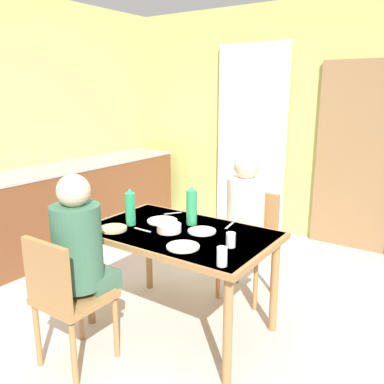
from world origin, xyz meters
TOP-DOWN VIEW (x-y plane):
  - ground_plane at (0.00, 0.00)m, footprint 6.47×6.47m
  - wall_back at (0.00, 2.49)m, footprint 4.33×0.10m
  - wall_left at (-2.06, 0.62)m, footprint 0.10×3.73m
  - door_wooden at (0.85, 2.41)m, footprint 0.80×0.05m
  - curtain_panel at (-0.35, 2.39)m, footprint 0.90×0.03m
  - kitchen_counter at (-1.73, 0.89)m, footprint 0.61×2.64m
  - dining_table at (0.25, 0.08)m, footprint 1.30×0.81m
  - chair_near_diner at (-0.06, -0.68)m, footprint 0.40×0.40m
  - chair_far_diner at (0.43, 0.84)m, footprint 0.40×0.40m
  - person_near_diner at (-0.06, -0.54)m, footprint 0.30×0.37m
  - person_far_diner at (0.43, 0.70)m, footprint 0.30×0.37m
  - water_bottle_green_near at (-0.13, -0.01)m, footprint 0.07×0.07m
  - water_bottle_green_far at (0.23, 0.25)m, footprint 0.08×0.08m
  - serving_bowl_center at (0.19, 0.03)m, footprint 0.17×0.17m
  - dinner_plate_near_left at (0.02, 0.18)m, footprint 0.23×0.23m
  - dinner_plate_near_right at (0.38, 0.16)m, footprint 0.20×0.20m
  - dinner_plate_far_center at (0.44, -0.15)m, footprint 0.21×0.21m
  - drinking_glass_by_near_diner at (0.78, -0.25)m, footprint 0.06×0.06m
  - drinking_glass_by_far_diner at (0.68, 0.03)m, footprint 0.06×0.06m
  - bread_plate_sliced at (-0.15, -0.16)m, footprint 0.19×0.19m
  - cutlery_knife_near at (0.02, -0.05)m, footprint 0.15×0.02m
  - cutlery_fork_near at (0.48, 0.38)m, footprint 0.04×0.15m
  - cutlery_knife_far at (-0.04, 0.39)m, footprint 0.10×0.13m

SIDE VIEW (x-z plane):
  - ground_plane at x=0.00m, z-range 0.00..0.00m
  - kitchen_counter at x=-1.73m, z-range 0.00..0.91m
  - chair_near_diner at x=-0.06m, z-range 0.06..0.93m
  - chair_far_diner at x=0.43m, z-range 0.06..0.93m
  - dining_table at x=0.25m, z-range 0.29..1.03m
  - cutlery_knife_near at x=0.02m, z-range 0.74..0.75m
  - cutlery_fork_near at x=0.48m, z-range 0.74..0.75m
  - cutlery_knife_far at x=-0.04m, z-range 0.74..0.75m
  - dinner_plate_near_left at x=0.02m, z-range 0.74..0.75m
  - dinner_plate_near_right at x=0.38m, z-range 0.74..0.75m
  - dinner_plate_far_center at x=0.44m, z-range 0.74..0.75m
  - bread_plate_sliced at x=-0.15m, z-range 0.74..0.76m
  - serving_bowl_center at x=0.19m, z-range 0.74..0.80m
  - person_near_diner at x=-0.06m, z-range 0.40..1.17m
  - person_far_diner at x=0.43m, z-range 0.40..1.17m
  - drinking_glass_by_far_diner at x=0.68m, z-range 0.74..0.83m
  - drinking_glass_by_near_diner at x=0.78m, z-range 0.74..0.85m
  - water_bottle_green_near at x=-0.13m, z-range 0.73..1.01m
  - water_bottle_green_far at x=0.23m, z-range 0.73..1.02m
  - door_wooden at x=0.85m, z-range 0.00..2.00m
  - curtain_panel at x=-0.35m, z-range 0.00..2.23m
  - wall_back at x=0.00m, z-range 0.00..2.65m
  - wall_left at x=-2.06m, z-range 0.00..2.65m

